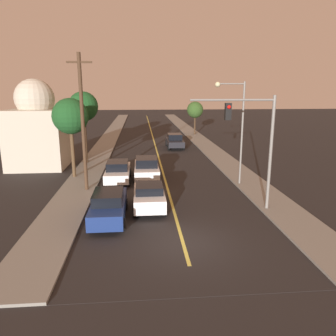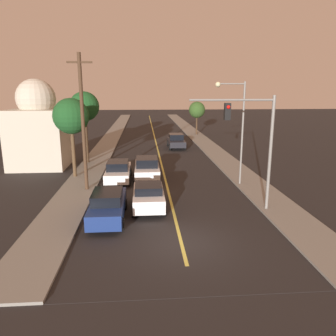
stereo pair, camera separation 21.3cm
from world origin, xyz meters
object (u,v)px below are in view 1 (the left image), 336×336
object	(u,v)px
streetlamp_right	(236,119)
car_far_oncoming	(175,141)
car_outer_lane_second	(118,171)
domed_building_left	(37,129)
car_near_lane_front	(149,196)
car_outer_lane_front	(109,205)
traffic_signal_mast	(254,134)
tree_left_far	(70,117)
tree_left_near	(83,107)
car_near_lane_second	(147,168)
utility_pole_left	(83,121)
tree_right_near	(195,110)

from	to	relation	value
streetlamp_right	car_far_oncoming	bearing A→B (deg)	99.30
car_outer_lane_second	domed_building_left	size ratio (longest dim) A/B	0.59
car_near_lane_front	car_outer_lane_front	bearing A→B (deg)	-147.07
traffic_signal_mast	car_outer_lane_second	bearing A→B (deg)	138.96
car_near_lane_front	car_far_oncoming	bearing A→B (deg)	79.82
tree_left_far	traffic_signal_mast	bearing A→B (deg)	-35.38
car_near_lane_front	tree_left_near	distance (m)	14.38
tree_left_far	car_outer_lane_second	bearing A→B (deg)	-19.02
car_near_lane_second	domed_building_left	distance (m)	10.87
car_near_lane_front	car_near_lane_second	distance (m)	6.87
car_outer_lane_front	domed_building_left	bearing A→B (deg)	119.24
tree_left_near	utility_pole_left	bearing A→B (deg)	-81.18
tree_left_far	domed_building_left	bearing A→B (deg)	132.20
car_far_oncoming	tree_right_near	bearing A→B (deg)	-111.27
car_near_lane_second	streetlamp_right	xyz separation A→B (m)	(6.24, -2.43, 3.93)
car_outer_lane_second	streetlamp_right	xyz separation A→B (m)	(8.44, -1.76, 3.98)
traffic_signal_mast	tree_left_far	xyz separation A→B (m)	(-11.44, 8.12, 0.36)
traffic_signal_mast	streetlamp_right	xyz separation A→B (m)	(0.49, 5.16, 0.33)
car_near_lane_front	utility_pole_left	size ratio (longest dim) A/B	0.43
car_outer_lane_front	car_far_oncoming	distance (m)	22.49
car_far_oncoming	streetlamp_right	xyz separation A→B (m)	(2.60, -15.86, 3.92)
car_outer_lane_front	tree_left_far	size ratio (longest dim) A/B	0.78
traffic_signal_mast	domed_building_left	xyz separation A→B (m)	(-15.21, 12.28, -1.02)
traffic_signal_mast	tree_right_near	xyz separation A→B (m)	(2.09, 31.82, -0.64)
car_outer_lane_front	tree_left_near	size ratio (longest dim) A/B	0.72
tree_left_far	car_outer_lane_front	bearing A→B (deg)	-68.39
car_far_oncoming	tree_left_far	xyz separation A→B (m)	(-9.33, -12.90, 3.96)
traffic_signal_mast	streetlamp_right	size ratio (longest dim) A/B	0.89
car_near_lane_second	domed_building_left	xyz separation A→B (m)	(-9.46, 4.69, 2.58)
utility_pole_left	car_far_oncoming	bearing A→B (deg)	64.51
car_outer_lane_second	traffic_signal_mast	world-z (taller)	traffic_signal_mast
utility_pole_left	traffic_signal_mast	bearing A→B (deg)	-24.75
car_outer_lane_front	tree_right_near	xyz separation A→B (m)	(10.04, 32.51, 2.99)
car_far_oncoming	utility_pole_left	world-z (taller)	utility_pole_left
tree_left_near	tree_right_near	xyz separation A→B (m)	(13.38, 18.58, -1.45)
tree_right_near	domed_building_left	bearing A→B (deg)	-131.55
car_outer_lane_front	utility_pole_left	world-z (taller)	utility_pole_left
car_near_lane_second	car_outer_lane_second	world-z (taller)	car_near_lane_second
tree_left_near	domed_building_left	size ratio (longest dim) A/B	0.84
traffic_signal_mast	tree_left_near	size ratio (longest dim) A/B	0.98
car_outer_lane_second	traffic_signal_mast	xyz separation A→B (m)	(7.95, -6.92, 3.65)
car_far_oncoming	car_outer_lane_second	bearing A→B (deg)	67.51
car_near_lane_front	traffic_signal_mast	size ratio (longest dim) A/B	0.60
streetlamp_right	traffic_signal_mast	bearing A→B (deg)	-95.40
car_near_lane_second	traffic_signal_mast	bearing A→B (deg)	-52.87
car_outer_lane_second	streetlamp_right	size ratio (longest dim) A/B	0.63
car_near_lane_front	car_near_lane_second	bearing A→B (deg)	90.00
car_outer_lane_second	domed_building_left	world-z (taller)	domed_building_left
tree_left_near	tree_left_far	bearing A→B (deg)	-91.74
car_outer_lane_front	streetlamp_right	world-z (taller)	streetlamp_right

